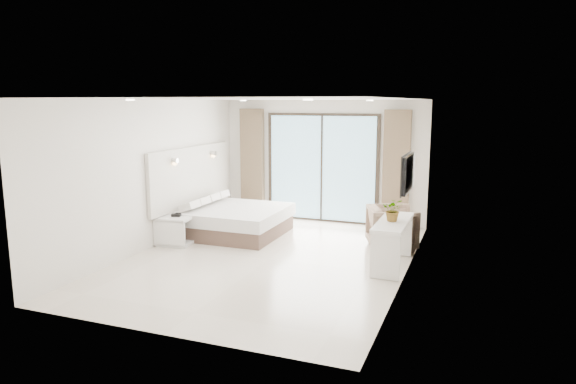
{
  "coord_description": "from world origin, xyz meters",
  "views": [
    {
      "loc": [
        3.31,
        -7.77,
        2.65
      ],
      "look_at": [
        0.21,
        0.4,
        1.11
      ],
      "focal_mm": 32.0,
      "sensor_mm": 36.0,
      "label": 1
    }
  ],
  "objects_px": {
    "bed": "(233,220)",
    "nightstand": "(176,231)",
    "armchair": "(392,225)",
    "console_desk": "(393,234)"
  },
  "relations": [
    {
      "from": "bed",
      "to": "nightstand",
      "type": "height_order",
      "value": "bed"
    },
    {
      "from": "armchair",
      "to": "bed",
      "type": "bearing_deg",
      "value": 71.57
    },
    {
      "from": "console_desk",
      "to": "armchair",
      "type": "relative_size",
      "value": 1.73
    },
    {
      "from": "nightstand",
      "to": "console_desk",
      "type": "distance_m",
      "value": 4.03
    },
    {
      "from": "nightstand",
      "to": "console_desk",
      "type": "relative_size",
      "value": 0.43
    },
    {
      "from": "bed",
      "to": "armchair",
      "type": "height_order",
      "value": "armchair"
    },
    {
      "from": "bed",
      "to": "armchair",
      "type": "distance_m",
      "value": 3.18
    },
    {
      "from": "bed",
      "to": "armchair",
      "type": "xyz_separation_m",
      "value": [
        3.18,
        0.15,
        0.14
      ]
    },
    {
      "from": "console_desk",
      "to": "bed",
      "type": "bearing_deg",
      "value": 164.18
    },
    {
      "from": "nightstand",
      "to": "console_desk",
      "type": "bearing_deg",
      "value": -3.87
    }
  ]
}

